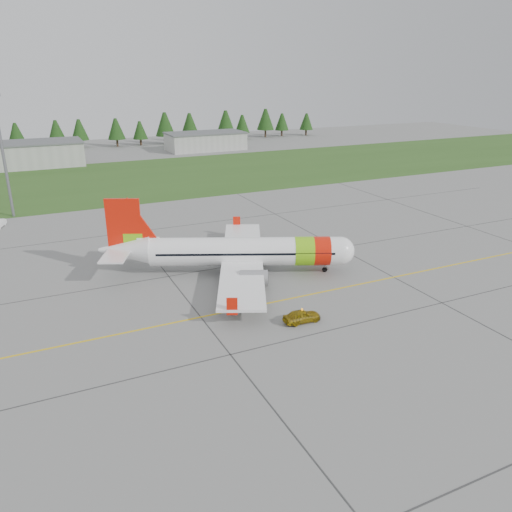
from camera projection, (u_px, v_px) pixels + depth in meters
ground at (367, 321)px, 50.50m from camera, size 320.00×320.00×0.00m
aircraft at (240, 252)px, 61.79m from camera, size 29.99×28.47×9.59m
follow_me_car at (302, 305)px, 49.68m from camera, size 1.37×1.60×3.84m
grass_strip at (159, 176)px, 120.10m from camera, size 320.00×50.00×0.03m
taxi_guideline at (325, 291)px, 57.29m from camera, size 120.00×0.25×0.02m
hangar_west at (18, 156)px, 130.89m from camera, size 32.00×14.00×6.00m
hangar_east at (206, 142)px, 159.71m from camera, size 24.00×12.00×5.20m
floodlight_mast at (4, 159)px, 83.52m from camera, size 0.50×0.50×20.00m
treeline at (114, 131)px, 165.90m from camera, size 160.00×8.00×10.00m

